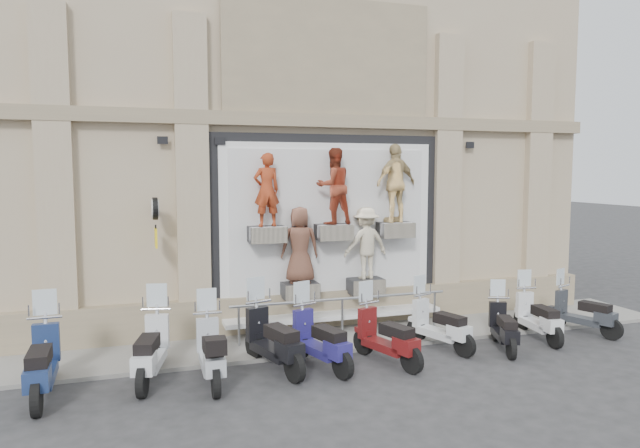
{
  "coord_description": "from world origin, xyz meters",
  "views": [
    {
      "loc": [
        -4.31,
        -9.57,
        3.73
      ],
      "look_at": [
        -0.55,
        1.9,
        2.58
      ],
      "focal_mm": 32.0,
      "sensor_mm": 36.0,
      "label": 1
    }
  ],
  "objects_px": {
    "scooter_d": "(273,327)",
    "scooter_e": "(320,328)",
    "scooter_j": "(584,303)",
    "scooter_a": "(41,348)",
    "guard_rail": "(342,318)",
    "scooter_c": "(211,339)",
    "scooter_i": "(538,307)",
    "scooter_h": "(504,317)",
    "clock_sign_bracket": "(155,216)",
    "scooter_f": "(387,325)",
    "scooter_b": "(151,336)",
    "scooter_g": "(440,314)"
  },
  "relations": [
    {
      "from": "guard_rail",
      "to": "clock_sign_bracket",
      "type": "height_order",
      "value": "clock_sign_bracket"
    },
    {
      "from": "scooter_f",
      "to": "guard_rail",
      "type": "bearing_deg",
      "value": 79.86
    },
    {
      "from": "scooter_g",
      "to": "scooter_j",
      "type": "bearing_deg",
      "value": -18.49
    },
    {
      "from": "scooter_a",
      "to": "scooter_b",
      "type": "relative_size",
      "value": 1.03
    },
    {
      "from": "scooter_h",
      "to": "scooter_g",
      "type": "bearing_deg",
      "value": -178.9
    },
    {
      "from": "guard_rail",
      "to": "scooter_a",
      "type": "bearing_deg",
      "value": -164.94
    },
    {
      "from": "guard_rail",
      "to": "scooter_j",
      "type": "height_order",
      "value": "scooter_j"
    },
    {
      "from": "clock_sign_bracket",
      "to": "scooter_e",
      "type": "distance_m",
      "value": 4.08
    },
    {
      "from": "clock_sign_bracket",
      "to": "scooter_f",
      "type": "xyz_separation_m",
      "value": [
        4.15,
        -2.25,
        -2.04
      ]
    },
    {
      "from": "guard_rail",
      "to": "scooter_j",
      "type": "bearing_deg",
      "value": -14.06
    },
    {
      "from": "scooter_d",
      "to": "clock_sign_bracket",
      "type": "bearing_deg",
      "value": 119.09
    },
    {
      "from": "scooter_h",
      "to": "scooter_i",
      "type": "bearing_deg",
      "value": 39.78
    },
    {
      "from": "clock_sign_bracket",
      "to": "scooter_j",
      "type": "height_order",
      "value": "clock_sign_bracket"
    },
    {
      "from": "scooter_d",
      "to": "scooter_e",
      "type": "relative_size",
      "value": 1.06
    },
    {
      "from": "scooter_j",
      "to": "scooter_b",
      "type": "bearing_deg",
      "value": 158.93
    },
    {
      "from": "scooter_c",
      "to": "scooter_e",
      "type": "xyz_separation_m",
      "value": [
        2.05,
        0.1,
        0.0
      ]
    },
    {
      "from": "scooter_j",
      "to": "scooter_a",
      "type": "bearing_deg",
      "value": 160.05
    },
    {
      "from": "scooter_f",
      "to": "scooter_i",
      "type": "xyz_separation_m",
      "value": [
        3.83,
        0.4,
        -0.03
      ]
    },
    {
      "from": "clock_sign_bracket",
      "to": "scooter_h",
      "type": "xyz_separation_m",
      "value": [
        6.82,
        -2.24,
        -2.11
      ]
    },
    {
      "from": "scooter_d",
      "to": "scooter_j",
      "type": "height_order",
      "value": "scooter_d"
    },
    {
      "from": "scooter_e",
      "to": "scooter_h",
      "type": "xyz_separation_m",
      "value": [
        3.97,
        -0.13,
        -0.09
      ]
    },
    {
      "from": "scooter_g",
      "to": "scooter_e",
      "type": "bearing_deg",
      "value": 168.85
    },
    {
      "from": "scooter_c",
      "to": "scooter_e",
      "type": "distance_m",
      "value": 2.05
    },
    {
      "from": "scooter_h",
      "to": "scooter_b",
      "type": "bearing_deg",
      "value": -161.92
    },
    {
      "from": "scooter_f",
      "to": "scooter_a",
      "type": "bearing_deg",
      "value": 159.89
    },
    {
      "from": "scooter_d",
      "to": "scooter_b",
      "type": "bearing_deg",
      "value": 160.09
    },
    {
      "from": "scooter_d",
      "to": "scooter_c",
      "type": "bearing_deg",
      "value": 176.14
    },
    {
      "from": "guard_rail",
      "to": "scooter_c",
      "type": "relative_size",
      "value": 2.64
    },
    {
      "from": "guard_rail",
      "to": "clock_sign_bracket",
      "type": "relative_size",
      "value": 4.96
    },
    {
      "from": "clock_sign_bracket",
      "to": "scooter_f",
      "type": "bearing_deg",
      "value": -28.53
    },
    {
      "from": "guard_rail",
      "to": "scooter_h",
      "type": "relative_size",
      "value": 2.98
    },
    {
      "from": "scooter_a",
      "to": "scooter_b",
      "type": "height_order",
      "value": "scooter_a"
    },
    {
      "from": "scooter_c",
      "to": "scooter_j",
      "type": "height_order",
      "value": "scooter_c"
    },
    {
      "from": "scooter_f",
      "to": "scooter_i",
      "type": "height_order",
      "value": "scooter_f"
    },
    {
      "from": "clock_sign_bracket",
      "to": "scooter_e",
      "type": "xyz_separation_m",
      "value": [
        2.85,
        -2.11,
        -2.02
      ]
    },
    {
      "from": "scooter_a",
      "to": "scooter_g",
      "type": "xyz_separation_m",
      "value": [
        7.5,
        0.25,
        -0.1
      ]
    },
    {
      "from": "scooter_d",
      "to": "scooter_g",
      "type": "bearing_deg",
      "value": -13.75
    },
    {
      "from": "clock_sign_bracket",
      "to": "scooter_a",
      "type": "xyz_separation_m",
      "value": [
        -1.91,
        -2.03,
        -1.96
      ]
    },
    {
      "from": "clock_sign_bracket",
      "to": "scooter_i",
      "type": "height_order",
      "value": "clock_sign_bracket"
    },
    {
      "from": "guard_rail",
      "to": "scooter_h",
      "type": "xyz_separation_m",
      "value": [
        2.92,
        -1.77,
        0.22
      ]
    },
    {
      "from": "scooter_b",
      "to": "scooter_g",
      "type": "relative_size",
      "value": 1.1
    },
    {
      "from": "scooter_c",
      "to": "scooter_i",
      "type": "distance_m",
      "value": 7.19
    },
    {
      "from": "scooter_e",
      "to": "scooter_g",
      "type": "bearing_deg",
      "value": -10.17
    },
    {
      "from": "guard_rail",
      "to": "scooter_d",
      "type": "relative_size",
      "value": 2.47
    },
    {
      "from": "clock_sign_bracket",
      "to": "scooter_g",
      "type": "distance_m",
      "value": 6.21
    },
    {
      "from": "scooter_d",
      "to": "scooter_j",
      "type": "distance_m",
      "value": 7.29
    },
    {
      "from": "scooter_d",
      "to": "scooter_e",
      "type": "distance_m",
      "value": 0.88
    },
    {
      "from": "scooter_i",
      "to": "scooter_j",
      "type": "distance_m",
      "value": 1.29
    },
    {
      "from": "scooter_e",
      "to": "clock_sign_bracket",
      "type": "bearing_deg",
      "value": 126.53
    },
    {
      "from": "scooter_a",
      "to": "scooter_b",
      "type": "xyz_separation_m",
      "value": [
        1.71,
        0.22,
        -0.03
      ]
    }
  ]
}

